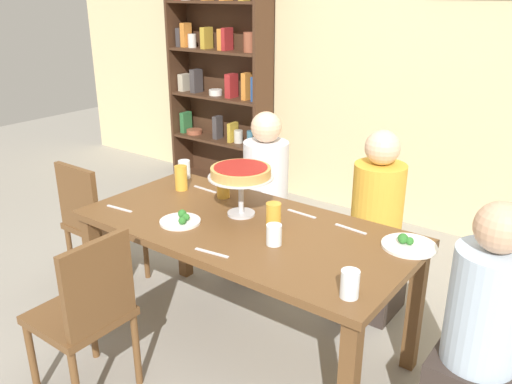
% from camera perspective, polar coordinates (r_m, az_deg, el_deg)
% --- Properties ---
extents(ground_plane, '(12.00, 12.00, 0.00)m').
position_cam_1_polar(ground_plane, '(3.10, -1.15, -16.09)').
color(ground_plane, gray).
extents(rear_partition, '(8.00, 0.12, 2.80)m').
position_cam_1_polar(rear_partition, '(4.45, 16.87, 14.08)').
color(rear_partition, beige).
rests_on(rear_partition, ground_plane).
extents(dining_table, '(1.74, 0.85, 0.74)m').
position_cam_1_polar(dining_table, '(2.76, -1.24, -5.24)').
color(dining_table, brown).
rests_on(dining_table, ground_plane).
extents(bookshelf, '(1.10, 0.30, 2.21)m').
position_cam_1_polar(bookshelf, '(5.26, -3.90, 12.86)').
color(bookshelf, '#422819').
rests_on(bookshelf, ground_plane).
extents(diner_far_right, '(0.34, 0.34, 1.15)m').
position_cam_1_polar(diner_far_right, '(3.23, 12.74, -4.83)').
color(diner_far_right, '#382D28').
rests_on(diner_far_right, ground_plane).
extents(diner_head_east, '(0.34, 0.34, 1.15)m').
position_cam_1_polar(diner_head_east, '(2.42, 22.98, -15.64)').
color(diner_head_east, '#382D28').
rests_on(diner_head_east, ground_plane).
extents(diner_far_left, '(0.34, 0.34, 1.15)m').
position_cam_1_polar(diner_far_left, '(3.58, 1.05, -1.66)').
color(diner_far_left, '#382D28').
rests_on(diner_far_left, ground_plane).
extents(chair_head_west, '(0.40, 0.40, 0.87)m').
position_cam_1_polar(chair_head_west, '(3.57, -17.01, -2.80)').
color(chair_head_west, brown).
rests_on(chair_head_west, ground_plane).
extents(chair_near_left, '(0.40, 0.40, 0.87)m').
position_cam_1_polar(chair_near_left, '(2.62, -17.84, -12.11)').
color(chair_near_left, brown).
rests_on(chair_near_left, ground_plane).
extents(deep_dish_pizza_stand, '(0.35, 0.35, 0.27)m').
position_cam_1_polar(deep_dish_pizza_stand, '(2.76, -1.67, 1.88)').
color(deep_dish_pizza_stand, silver).
rests_on(deep_dish_pizza_stand, dining_table).
extents(salad_plate_near_diner, '(0.21, 0.21, 0.06)m').
position_cam_1_polar(salad_plate_near_diner, '(2.76, -8.15, -3.05)').
color(salad_plate_near_diner, white).
rests_on(salad_plate_near_diner, dining_table).
extents(salad_plate_far_diner, '(0.26, 0.26, 0.06)m').
position_cam_1_polar(salad_plate_far_diner, '(2.59, 16.21, -5.51)').
color(salad_plate_far_diner, white).
rests_on(salad_plate_far_diner, dining_table).
extents(beer_glass_amber_tall, '(0.08, 0.08, 0.15)m').
position_cam_1_polar(beer_glass_amber_tall, '(3.20, -8.14, 1.52)').
color(beer_glass_amber_tall, gold).
rests_on(beer_glass_amber_tall, dining_table).
extents(beer_glass_amber_short, '(0.08, 0.08, 0.14)m').
position_cam_1_polar(beer_glass_amber_short, '(2.65, 1.91, -2.63)').
color(beer_glass_amber_short, gold).
rests_on(beer_glass_amber_short, dining_table).
extents(beer_glass_amber_spare, '(0.08, 0.08, 0.14)m').
position_cam_1_polar(beer_glass_amber_spare, '(3.06, -3.58, 0.70)').
color(beer_glass_amber_spare, gold).
rests_on(beer_glass_amber_spare, dining_table).
extents(water_glass_clear_near, '(0.08, 0.08, 0.12)m').
position_cam_1_polar(water_glass_clear_near, '(3.41, -7.79, 2.46)').
color(water_glass_clear_near, white).
rests_on(water_glass_clear_near, dining_table).
extents(water_glass_clear_far, '(0.08, 0.08, 0.10)m').
position_cam_1_polar(water_glass_clear_far, '(2.50, 1.97, -4.65)').
color(water_glass_clear_far, white).
rests_on(water_glass_clear_far, dining_table).
extents(water_glass_clear_spare, '(0.08, 0.08, 0.12)m').
position_cam_1_polar(water_glass_clear_spare, '(2.12, 10.14, -9.79)').
color(water_glass_clear_spare, white).
rests_on(water_glass_clear_spare, dining_table).
extents(cutlery_fork_near, '(0.18, 0.02, 0.00)m').
position_cam_1_polar(cutlery_fork_near, '(2.85, 4.98, -2.36)').
color(cutlery_fork_near, silver).
rests_on(cutlery_fork_near, dining_table).
extents(cutlery_knife_near, '(0.18, 0.04, 0.00)m').
position_cam_1_polar(cutlery_knife_near, '(2.44, -4.82, -6.59)').
color(cutlery_knife_near, silver).
rests_on(cutlery_knife_near, dining_table).
extents(cutlery_fork_far, '(0.18, 0.03, 0.00)m').
position_cam_1_polar(cutlery_fork_far, '(2.71, 10.24, -3.96)').
color(cutlery_fork_far, silver).
rests_on(cutlery_fork_far, dining_table).
extents(cutlery_knife_far, '(0.18, 0.03, 0.00)m').
position_cam_1_polar(cutlery_knife_far, '(3.01, -14.60, -1.75)').
color(cutlery_knife_far, silver).
rests_on(cutlery_knife_far, dining_table).
extents(cutlery_spare_fork, '(0.18, 0.02, 0.00)m').
position_cam_1_polar(cutlery_spare_fork, '(3.21, -5.55, 0.30)').
color(cutlery_spare_fork, silver).
rests_on(cutlery_spare_fork, dining_table).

